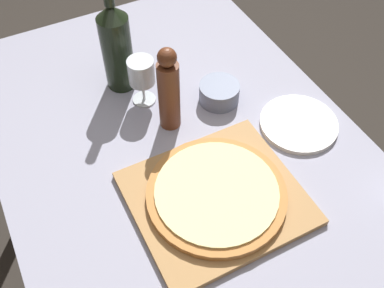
{
  "coord_description": "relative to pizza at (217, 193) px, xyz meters",
  "views": [
    {
      "loc": [
        -0.32,
        -0.69,
        1.68
      ],
      "look_at": [
        0.01,
        -0.05,
        0.81
      ],
      "focal_mm": 42.0,
      "sensor_mm": 36.0,
      "label": 1
    }
  ],
  "objects": [
    {
      "name": "ground_plane",
      "position": [
        -0.0,
        0.19,
        -0.78
      ],
      "size": [
        12.0,
        12.0,
        0.0
      ],
      "primitive_type": "plane",
      "color": "#2D2823"
    },
    {
      "name": "dining_table",
      "position": [
        -0.0,
        0.19,
        -0.12
      ],
      "size": [
        0.93,
        1.38,
        0.75
      ],
      "color": "#9393A8",
      "rests_on": "ground_plane"
    },
    {
      "name": "cutting_board",
      "position": [
        0.0,
        0.0,
        -0.02
      ],
      "size": [
        0.4,
        0.36,
        0.02
      ],
      "color": "#A87A47",
      "rests_on": "dining_table"
    },
    {
      "name": "pizza",
      "position": [
        0.0,
        0.0,
        0.0
      ],
      "size": [
        0.34,
        0.34,
        0.02
      ],
      "color": "#BC7A3D",
      "rests_on": "cutting_board"
    },
    {
      "name": "wine_bottle",
      "position": [
        -0.05,
        0.49,
        0.11
      ],
      "size": [
        0.09,
        0.09,
        0.35
      ],
      "color": "black",
      "rests_on": "dining_table"
    },
    {
      "name": "pepper_mill",
      "position": [
        0.01,
        0.28,
        0.09
      ],
      "size": [
        0.06,
        0.06,
        0.26
      ],
      "color": "#5B2D19",
      "rests_on": "dining_table"
    },
    {
      "name": "wine_glass",
      "position": [
        -0.02,
        0.4,
        0.07
      ],
      "size": [
        0.07,
        0.07,
        0.15
      ],
      "color": "silver",
      "rests_on": "dining_table"
    },
    {
      "name": "small_bowl",
      "position": [
        0.17,
        0.3,
        -0.0
      ],
      "size": [
        0.12,
        0.12,
        0.06
      ],
      "color": "slate",
      "rests_on": "dining_table"
    },
    {
      "name": "dinner_plate",
      "position": [
        0.32,
        0.11,
        -0.02
      ],
      "size": [
        0.21,
        0.21,
        0.01
      ],
      "color": "silver",
      "rests_on": "dining_table"
    }
  ]
}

